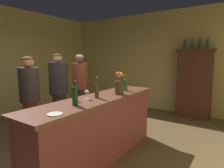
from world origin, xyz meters
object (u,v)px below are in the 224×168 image
(wine_bottle_pinot, at_px, (126,84))
(display_bottle_center, at_px, (200,43))
(display_cabinet, at_px, (194,82))
(bar_counter, at_px, (99,128))
(wine_glass_front, at_px, (87,92))
(patron_redhead, at_px, (80,86))
(cheese_plate, at_px, (55,114))
(wine_bottle_chardonnay, at_px, (75,94))
(display_bottle_midleft, at_px, (192,44))
(display_bottle_left, at_px, (185,44))
(wine_bottle_malbec, at_px, (97,89))
(patron_tall, at_px, (59,91))
(display_bottle_midright, at_px, (208,43))
(wine_glass_mid, at_px, (75,94))
(flower_arrangement, at_px, (119,84))
(patron_near_entrance, at_px, (30,97))

(wine_bottle_pinot, height_order, display_bottle_center, display_bottle_center)
(display_cabinet, height_order, wine_bottle_pinot, display_cabinet)
(bar_counter, xyz_separation_m, wine_glass_front, (-0.06, -0.20, 0.60))
(patron_redhead, bearing_deg, cheese_plate, -36.22)
(wine_bottle_chardonnay, relative_size, cheese_plate, 1.90)
(cheese_plate, height_order, patron_redhead, patron_redhead)
(wine_bottle_pinot, relative_size, wine_glass_front, 2.23)
(wine_bottle_pinot, height_order, display_bottle_midleft, display_bottle_midleft)
(patron_redhead, bearing_deg, display_bottle_left, 63.51)
(wine_bottle_malbec, bearing_deg, wine_bottle_pinot, 86.05)
(display_cabinet, distance_m, cheese_plate, 4.16)
(display_cabinet, distance_m, wine_bottle_pinot, 2.53)
(display_bottle_midleft, relative_size, patron_tall, 0.17)
(bar_counter, xyz_separation_m, wine_bottle_malbec, (0.00, -0.05, 0.64))
(display_bottle_left, distance_m, display_bottle_midright, 0.55)
(bar_counter, xyz_separation_m, patron_tall, (-1.33, 0.35, 0.42))
(wine_glass_front, bearing_deg, wine_bottle_pinot, 82.42)
(display_bottle_left, bearing_deg, wine_glass_mid, -99.67)
(wine_glass_mid, distance_m, cheese_plate, 0.65)
(wine_glass_mid, xyz_separation_m, display_bottle_left, (0.60, 3.53, 0.87))
(bar_counter, bearing_deg, patron_redhead, 142.74)
(display_cabinet, bearing_deg, patron_tall, -126.84)
(wine_bottle_chardonnay, bearing_deg, wine_glass_mid, 134.75)
(wine_glass_front, distance_m, cheese_plate, 0.81)
(display_bottle_left, bearing_deg, display_bottle_center, 0.00)
(wine_glass_front, relative_size, cheese_plate, 0.82)
(wine_bottle_chardonnay, relative_size, wine_bottle_pinot, 1.05)
(bar_counter, relative_size, wine_bottle_malbec, 8.15)
(flower_arrangement, relative_size, patron_near_entrance, 0.23)
(wine_glass_mid, bearing_deg, bar_counter, 74.06)
(wine_bottle_chardonnay, distance_m, display_bottle_left, 3.82)
(flower_arrangement, bearing_deg, wine_bottle_malbec, -106.81)
(patron_redhead, bearing_deg, wine_glass_front, -27.27)
(bar_counter, height_order, flower_arrangement, flower_arrangement)
(wine_bottle_chardonnay, relative_size, display_bottle_left, 1.00)
(display_cabinet, height_order, wine_glass_front, display_cabinet)
(wine_bottle_pinot, bearing_deg, wine_glass_mid, -98.62)
(wine_bottle_malbec, relative_size, flower_arrangement, 0.85)
(wine_bottle_pinot, xyz_separation_m, flower_arrangement, (0.08, -0.34, 0.04))
(display_bottle_left, xyz_separation_m, display_bottle_midleft, (0.18, -0.00, -0.02))
(display_bottle_left, bearing_deg, patron_redhead, -132.53)
(display_cabinet, xyz_separation_m, cheese_plate, (-0.60, -4.12, 0.06))
(cheese_plate, bearing_deg, wine_glass_mid, 115.56)
(wine_glass_front, xyz_separation_m, patron_redhead, (-1.35, 1.27, -0.18))
(wine_glass_front, height_order, display_bottle_midleft, display_bottle_midleft)
(display_cabinet, xyz_separation_m, flower_arrangement, (-0.63, -2.76, 0.22))
(display_bottle_midright, xyz_separation_m, patron_tall, (-2.37, -2.80, -1.05))
(wine_bottle_chardonnay, bearing_deg, cheese_plate, -75.26)
(wine_bottle_malbec, xyz_separation_m, display_bottle_midleft, (0.66, 3.20, 0.82))
(wine_glass_front, relative_size, display_bottle_left, 0.43)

